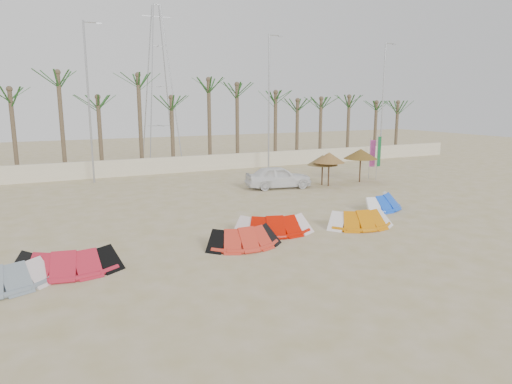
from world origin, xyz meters
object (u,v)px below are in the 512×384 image
kite_orange (357,218)px  parasol_right (361,154)px  kite_red_mid (241,235)px  kite_blue (380,201)px  car (278,177)px  kite_red_left (65,259)px  parasol_left (323,160)px  kite_red_right (270,223)px  parasol_mid (329,158)px

kite_orange → parasol_right: size_ratio=1.37×
parasol_right → kite_orange: bearing=-129.2°
kite_red_mid → parasol_right: size_ratio=1.27×
kite_blue → car: car is taller
car → kite_red_left: bearing=136.3°
kite_red_left → car: bearing=36.2°
kite_red_mid → kite_red_left: bearing=179.0°
kite_red_left → parasol_left: (17.10, 9.81, 1.31)m
kite_red_mid → kite_red_right: 2.26m
kite_red_left → parasol_mid: parasol_mid is taller
kite_blue → parasol_right: bearing=59.1°
kite_blue → parasol_left: parasol_left is taller
kite_red_mid → kite_orange: (5.97, 0.29, 0.00)m
parasol_mid → car: 3.74m
parasol_left → car: size_ratio=0.48×
kite_orange → parasol_mid: (4.77, 9.13, 1.54)m
kite_red_left → car: 17.14m
kite_blue → parasol_mid: bearing=79.0°
kite_orange → parasol_right: (7.69, 9.42, 1.61)m
kite_orange → kite_red_left: bearing=-179.2°
kite_red_left → parasol_right: bearing=25.4°
kite_red_left → kite_blue: same height
kite_red_left → parasol_mid: size_ratio=1.60×
car → kite_red_right: bearing=159.4°
kite_red_mid → parasol_right: 16.84m
kite_orange → parasol_right: bearing=50.8°
kite_blue → parasol_left: bearing=81.1°
kite_blue → parasol_right: (4.22, 7.05, 1.61)m
parasol_left → parasol_right: size_ratio=0.88×
kite_red_right → kite_red_mid: bearing=-148.1°
car → parasol_right: bearing=-84.6°
kite_orange → car: bearing=82.4°
kite_red_right → car: (5.38, 9.04, 0.33)m
kite_red_left → kite_red_right: (8.46, 1.08, -0.00)m
kite_red_left → parasol_left: 19.76m
kite_blue → parasol_left: (1.14, 7.26, 1.31)m
parasol_mid → kite_orange: bearing=-117.6°
kite_red_left → kite_blue: (15.97, 2.55, -0.00)m
parasol_mid → car: parasol_mid is taller
kite_orange → kite_red_mid: bearing=-177.3°
parasol_right → kite_red_mid: bearing=-144.6°
kite_orange → kite_blue: (3.46, 2.38, -0.00)m
kite_red_right → parasol_right: (11.74, 8.52, 1.61)m
kite_red_mid → kite_orange: 5.98m
kite_red_mid → car: car is taller
parasol_right → parasol_left: bearing=176.1°
parasol_mid → kite_red_right: bearing=-137.0°
parasol_right → car: (-6.36, 0.53, -1.28)m
car → kite_blue: bearing=-154.1°
kite_red_left → parasol_left: size_ratio=1.75×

